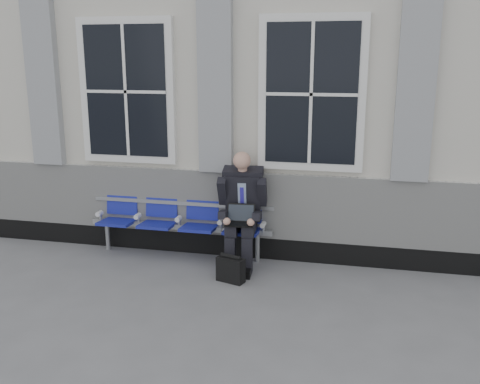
# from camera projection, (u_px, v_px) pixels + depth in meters

# --- Properties ---
(ground) EXTENTS (70.00, 70.00, 0.00)m
(ground) POSITION_uv_depth(u_px,v_px,m) (262.00, 306.00, 5.98)
(ground) COLOR slate
(ground) RESTS_ON ground
(station_building) EXTENTS (14.40, 4.40, 4.49)m
(station_building) POSITION_uv_depth(u_px,v_px,m) (300.00, 88.00, 8.72)
(station_building) COLOR beige
(station_building) RESTS_ON ground
(bench) EXTENTS (2.60, 0.47, 0.91)m
(bench) POSITION_uv_depth(u_px,v_px,m) (180.00, 217.00, 7.39)
(bench) COLOR #9EA0A3
(bench) RESTS_ON ground
(businessman) EXTENTS (0.66, 0.88, 1.53)m
(businessman) POSITION_uv_depth(u_px,v_px,m) (242.00, 205.00, 7.00)
(businessman) COLOR black
(businessman) RESTS_ON ground
(briefcase) EXTENTS (0.37, 0.24, 0.36)m
(briefcase) POSITION_uv_depth(u_px,v_px,m) (231.00, 269.00, 6.59)
(briefcase) COLOR black
(briefcase) RESTS_ON ground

